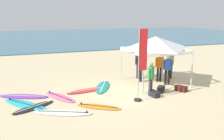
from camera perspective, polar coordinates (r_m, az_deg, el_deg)
The scene contains 21 objects.
ground_plane at distance 13.14m, azimuth 2.96°, elevation -5.07°, with size 80.00×80.00×0.00m, color beige.
sea at distance 44.25m, azimuth -13.90°, elevation 7.31°, with size 80.00×36.00×0.10m, color #386B84.
canopy_tent at distance 14.50m, azimuth 9.81°, elevation 6.13°, with size 3.10×3.10×2.75m.
surfboard_red at distance 13.37m, azimuth -5.75°, elevation -4.64°, with size 2.35×1.01×0.19m.
surfboard_pink at distance 12.56m, azimuth -11.78°, elevation -6.01°, with size 1.52×2.23×0.19m.
surfboard_orange at distance 11.10m, azimuth -3.09°, elevation -8.31°, with size 1.95×1.65×0.19m.
surfboard_black at distance 11.54m, azimuth -17.32°, elevation -8.06°, with size 2.05×1.59×0.19m.
surfboard_white at distance 10.66m, azimuth -11.09°, elevation -9.45°, with size 2.50×1.65×0.19m.
surfboard_purple at distance 13.13m, azimuth -19.51°, elevation -5.66°, with size 2.54×1.66×0.19m.
surfboard_cyan at distance 12.00m, azimuth -19.23°, elevation -7.39°, with size 2.14×2.47×0.19m.
surfboard_teal at distance 13.94m, azimuth -2.12°, elevation -3.84°, with size 1.74×2.58×0.19m.
person_grey at distance 16.03m, azimuth 13.16°, elevation 1.55°, with size 0.54×0.30×1.71m.
person_orange at distance 15.15m, azimuth 10.74°, elevation 1.01°, with size 0.55×0.25×1.71m.
person_green at distance 12.48m, azimuth 8.82°, elevation -1.45°, with size 0.45×0.40×1.71m.
person_blue at distance 14.59m, azimuth 12.55°, elevation 0.48°, with size 0.50×0.36×1.71m.
person_black at distance 15.68m, azimuth 5.97°, elevation 1.56°, with size 0.23×0.55×1.71m.
person_yellow at distance 14.92m, azimuth 6.81°, elevation 0.96°, with size 0.34×0.51×1.71m.
banner_flag at distance 11.58m, azimuth 6.56°, elevation 0.47°, with size 0.60×0.36×3.40m.
gear_bag_near_tent at distance 13.77m, azimuth 15.46°, elevation -4.08°, with size 0.60×0.32×0.28m, color #4C1919.
gear_bag_by_pole at distance 13.42m, azimuth 11.06°, elevation -4.28°, with size 0.60×0.32×0.28m, color #232328.
gear_bag_on_sand at distance 12.60m, azimuth 9.56°, elevation -5.36°, with size 0.60×0.32×0.28m, color #232328.
Camera 1 is at (-4.97, -11.47, 4.04)m, focal length 40.19 mm.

